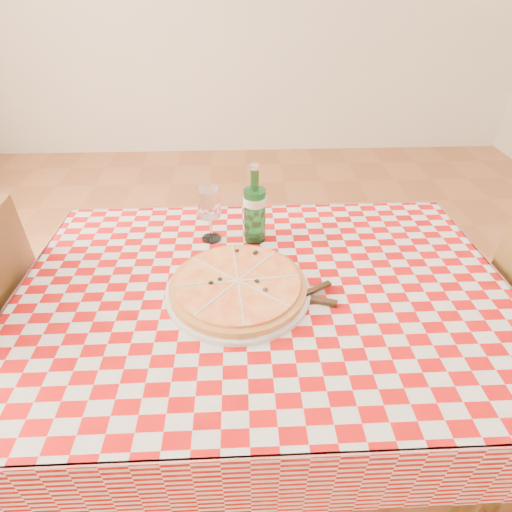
{
  "coord_description": "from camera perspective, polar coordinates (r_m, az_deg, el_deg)",
  "views": [
    {
      "loc": [
        -0.06,
        -0.8,
        1.44
      ],
      "look_at": [
        -0.02,
        0.06,
        0.82
      ],
      "focal_mm": 28.0,
      "sensor_mm": 36.0,
      "label": 1
    }
  ],
  "objects": [
    {
      "name": "dining_table",
      "position": [
        1.12,
        1.17,
        -8.37
      ],
      "size": [
        1.2,
        0.8,
        0.75
      ],
      "color": "brown",
      "rests_on": "ground"
    },
    {
      "name": "tablecloth",
      "position": [
        1.06,
        1.23,
        -4.69
      ],
      "size": [
        1.3,
        0.9,
        0.01
      ],
      "primitive_type": "cube",
      "color": "#AF0B0A",
      "rests_on": "dining_table"
    },
    {
      "name": "pizza_plate",
      "position": [
        1.03,
        -2.59,
        -4.18
      ],
      "size": [
        0.41,
        0.41,
        0.05
      ],
      "primitive_type": null,
      "rotation": [
        0.0,
        0.0,
        0.09
      ],
      "color": "#C18440",
      "rests_on": "tablecloth"
    },
    {
      "name": "water_bottle",
      "position": [
        1.18,
        -0.19,
        7.4
      ],
      "size": [
        0.07,
        0.07,
        0.24
      ],
      "primitive_type": null,
      "rotation": [
        0.0,
        0.0,
        -0.07
      ],
      "color": "#196529",
      "rests_on": "tablecloth"
    },
    {
      "name": "wine_glass",
      "position": [
        1.21,
        -6.62,
        5.9
      ],
      "size": [
        0.08,
        0.08,
        0.17
      ],
      "primitive_type": null,
      "rotation": [
        0.0,
        0.0,
        0.23
      ],
      "color": "silver",
      "rests_on": "tablecloth"
    },
    {
      "name": "cutlery",
      "position": [
        1.02,
        6.8,
        -5.69
      ],
      "size": [
        0.24,
        0.21,
        0.02
      ],
      "primitive_type": null,
      "rotation": [
        0.0,
        0.0,
        0.17
      ],
      "color": "silver",
      "rests_on": "tablecloth"
    }
  ]
}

